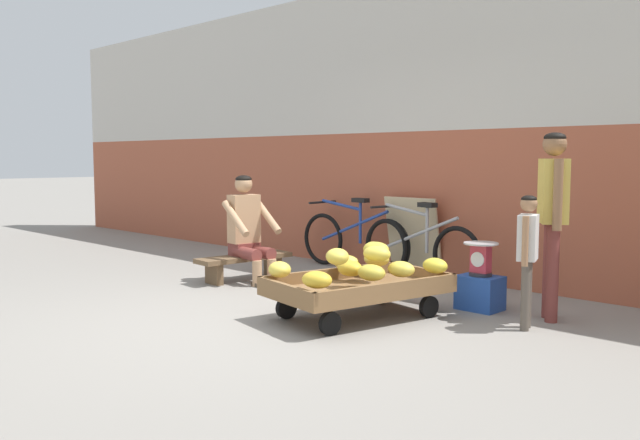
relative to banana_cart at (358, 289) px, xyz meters
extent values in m
plane|color=gray|center=(-0.56, -0.83, -0.24)|extent=(80.00, 80.00, 0.00)
cube|color=#A35138|center=(-0.56, 2.17, 0.57)|extent=(16.00, 0.30, 1.62)
cube|color=beige|center=(-0.56, 2.17, 2.25)|extent=(16.00, 0.30, 1.74)
cube|color=brown|center=(0.00, 0.00, -0.01)|extent=(1.10, 1.58, 0.05)
cube|color=brown|center=(-0.39, 0.08, 0.07)|extent=(0.32, 1.42, 0.10)
cube|color=brown|center=(0.39, -0.08, 0.07)|extent=(0.32, 1.42, 0.10)
cube|color=brown|center=(0.14, 0.69, 0.07)|extent=(0.83, 0.20, 0.10)
cube|color=brown|center=(-0.14, -0.69, 0.07)|extent=(0.83, 0.20, 0.10)
cylinder|color=black|center=(-0.21, 0.56, -0.15)|extent=(0.08, 0.19, 0.18)
cylinder|color=black|center=(0.41, 0.43, -0.15)|extent=(0.08, 0.19, 0.18)
cylinder|color=black|center=(-0.41, -0.43, -0.15)|extent=(0.08, 0.19, 0.18)
cylinder|color=black|center=(0.21, -0.56, -0.15)|extent=(0.08, 0.19, 0.18)
ellipsoid|color=gold|center=(-0.02, -0.08, 0.18)|extent=(0.26, 0.21, 0.13)
ellipsoid|color=gold|center=(0.24, -0.12, 0.18)|extent=(0.25, 0.19, 0.13)
ellipsoid|color=yellow|center=(-0.38, -0.52, 0.18)|extent=(0.30, 0.27, 0.13)
ellipsoid|color=yellow|center=(-0.24, 0.12, 0.18)|extent=(0.25, 0.20, 0.13)
ellipsoid|color=yellow|center=(0.31, 0.18, 0.18)|extent=(0.24, 0.18, 0.13)
ellipsoid|color=yellow|center=(-0.18, 0.46, 0.18)|extent=(0.27, 0.22, 0.13)
ellipsoid|color=yellow|center=(0.40, 0.52, 0.18)|extent=(0.28, 0.23, 0.13)
ellipsoid|color=gold|center=(0.16, -0.64, 0.18)|extent=(0.28, 0.23, 0.13)
ellipsoid|color=yellow|center=(0.14, 0.07, 0.30)|extent=(0.26, 0.21, 0.13)
ellipsoid|color=gold|center=(-0.06, 0.27, 0.30)|extent=(0.30, 0.29, 0.13)
ellipsoid|color=yellow|center=(0.08, -0.34, 0.32)|extent=(0.30, 0.29, 0.13)
ellipsoid|color=gold|center=(-0.04, 0.27, 0.31)|extent=(0.25, 0.20, 0.13)
cube|color=brown|center=(-2.03, 0.44, 0.00)|extent=(0.38, 1.12, 0.05)
cube|color=brown|center=(-2.00, 0.83, -0.13)|extent=(0.25, 0.10, 0.22)
cube|color=brown|center=(-2.06, 0.06, -0.13)|extent=(0.25, 0.10, 0.22)
cylinder|color=tan|center=(-1.63, 0.48, -0.11)|extent=(0.10, 0.10, 0.27)
cube|color=#4C3D2D|center=(-1.57, 0.47, -0.22)|extent=(0.23, 0.12, 0.04)
cylinder|color=brown|center=(-1.82, 0.50, 0.08)|extent=(0.41, 0.18, 0.13)
cylinder|color=tan|center=(-1.65, 0.30, -0.11)|extent=(0.10, 0.10, 0.27)
cube|color=#4C3D2D|center=(-1.59, 0.29, -0.22)|extent=(0.23, 0.12, 0.04)
cylinder|color=brown|center=(-1.85, 0.33, 0.08)|extent=(0.41, 0.18, 0.13)
cube|color=brown|center=(-2.03, 0.44, 0.10)|extent=(0.26, 0.31, 0.14)
cube|color=tan|center=(-2.03, 0.44, 0.43)|extent=(0.22, 0.34, 0.52)
cylinder|color=tan|center=(-1.85, 0.62, 0.46)|extent=(0.48, 0.14, 0.36)
cylinder|color=tan|center=(-1.90, 0.22, 0.46)|extent=(0.48, 0.14, 0.36)
sphere|color=tan|center=(-2.03, 0.44, 0.80)|extent=(0.19, 0.19, 0.19)
ellipsoid|color=black|center=(-2.03, 0.44, 0.86)|extent=(0.17, 0.17, 0.09)
cube|color=#234CA8|center=(0.56, 0.98, -0.09)|extent=(0.36, 0.28, 0.30)
cylinder|color=#28282D|center=(0.56, 0.98, 0.07)|extent=(0.20, 0.20, 0.03)
cube|color=#C6384C|center=(0.56, 0.98, 0.21)|extent=(0.16, 0.10, 0.24)
cylinder|color=white|center=(0.56, 0.93, 0.21)|extent=(0.13, 0.01, 0.13)
cylinder|color=#B2B5BA|center=(0.56, 0.98, 0.34)|extent=(0.30, 0.30, 0.01)
torus|color=black|center=(-2.17, 1.80, 0.08)|extent=(0.64, 0.06, 0.64)
torus|color=black|center=(-1.15, 1.81, 0.08)|extent=(0.64, 0.06, 0.64)
cylinder|color=#234299|center=(-1.66, 1.81, 0.28)|extent=(1.03, 0.04, 0.43)
cylinder|color=#234299|center=(-1.56, 1.81, 0.32)|extent=(0.04, 0.04, 0.48)
cylinder|color=#234299|center=(-1.86, 1.80, 0.52)|extent=(0.61, 0.04, 0.12)
cube|color=black|center=(-1.56, 1.81, 0.59)|extent=(0.20, 0.10, 0.05)
cylinder|color=black|center=(-2.17, 1.80, 0.54)|extent=(0.03, 0.48, 0.03)
torus|color=black|center=(-1.14, 1.78, 0.08)|extent=(0.64, 0.12, 0.64)
torus|color=black|center=(-0.13, 1.67, 0.08)|extent=(0.64, 0.12, 0.64)
cylinder|color=#9EA0A5|center=(-0.63, 1.72, 0.28)|extent=(1.03, 0.15, 0.43)
cylinder|color=#9EA0A5|center=(-0.53, 1.71, 0.32)|extent=(0.04, 0.04, 0.48)
cylinder|color=#9EA0A5|center=(-0.84, 1.74, 0.52)|extent=(0.61, 0.10, 0.12)
cube|color=black|center=(-0.53, 1.71, 0.59)|extent=(0.21, 0.12, 0.05)
cylinder|color=black|center=(-1.14, 1.78, 0.54)|extent=(0.08, 0.48, 0.03)
cube|color=#C6B289|center=(-0.90, 1.95, 0.20)|extent=(0.70, 0.19, 0.89)
cylinder|color=brown|center=(1.21, 0.99, 0.16)|extent=(0.10, 0.10, 0.80)
cylinder|color=brown|center=(1.12, 1.12, 0.16)|extent=(0.10, 0.10, 0.80)
cube|color=gold|center=(1.16, 1.06, 0.82)|extent=(0.35, 0.38, 0.52)
cylinder|color=brown|center=(1.28, 0.89, 0.80)|extent=(0.07, 0.07, 0.56)
cylinder|color=brown|center=(1.04, 1.23, 0.80)|extent=(0.07, 0.07, 0.56)
sphere|color=brown|center=(1.16, 1.06, 1.19)|extent=(0.19, 0.19, 0.19)
ellipsoid|color=black|center=(1.16, 1.06, 1.25)|extent=(0.17, 0.17, 0.09)
cylinder|color=brown|center=(1.18, 0.59, 0.03)|extent=(0.07, 0.07, 0.54)
cylinder|color=brown|center=(1.15, 0.69, 0.03)|extent=(0.07, 0.07, 0.54)
cube|color=silver|center=(1.17, 0.64, 0.48)|extent=(0.20, 0.25, 0.35)
cylinder|color=#9E704C|center=(1.21, 0.51, 0.46)|extent=(0.05, 0.05, 0.38)
cylinder|color=#9E704C|center=(1.12, 0.78, 0.46)|extent=(0.05, 0.05, 0.38)
sphere|color=#9E704C|center=(1.17, 0.64, 0.74)|extent=(0.13, 0.13, 0.13)
ellipsoid|color=black|center=(1.17, 0.64, 0.77)|extent=(0.12, 0.12, 0.06)
camera|label=1|loc=(3.61, -4.11, 1.09)|focal=37.62mm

